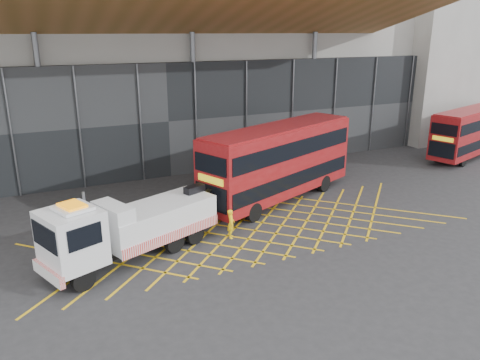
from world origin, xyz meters
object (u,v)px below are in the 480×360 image
recovery_truck (128,227)px  worker (231,224)px  bus_second (471,131)px  bus_towed (279,160)px

recovery_truck → worker: 5.24m
bus_second → worker: (-24.35, -6.37, -1.48)m
recovery_truck → worker: recovery_truck is taller
bus_towed → bus_second: size_ratio=1.15×
bus_second → recovery_truck: bearing=175.0°
worker → bus_towed: bearing=-28.4°
recovery_truck → worker: bearing=-20.0°
recovery_truck → bus_second: 30.24m
bus_towed → bus_second: (19.44, 2.47, -0.35)m
bus_second → worker: 25.21m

